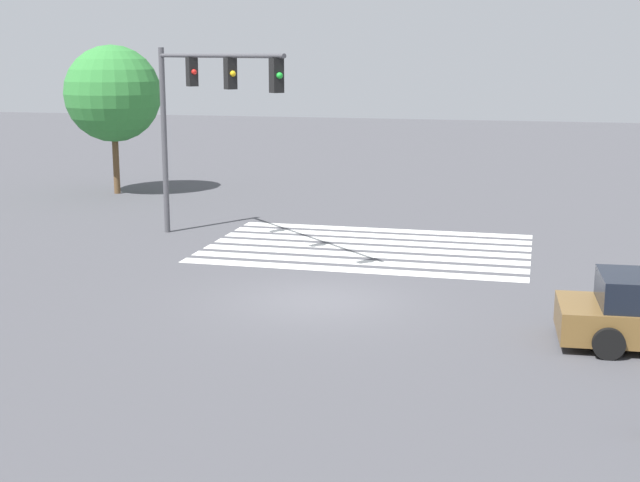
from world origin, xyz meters
TOP-DOWN VIEW (x-y plane):
  - ground_plane at (0.00, 0.00)m, footprint 120.38×120.38m
  - crosswalk_markings at (0.00, -6.02)m, footprint 9.62×6.30m
  - traffic_signal_mast at (4.78, -4.78)m, footprint 5.82×5.82m
  - tree_corner_a at (12.23, -14.06)m, footprint 3.95×3.95m

SIDE VIEW (x-z plane):
  - ground_plane at x=0.00m, z-range 0.00..0.00m
  - crosswalk_markings at x=0.00m, z-range 0.00..0.01m
  - tree_corner_a at x=12.23m, z-range 1.08..7.19m
  - traffic_signal_mast at x=4.78m, z-range 1.52..7.46m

